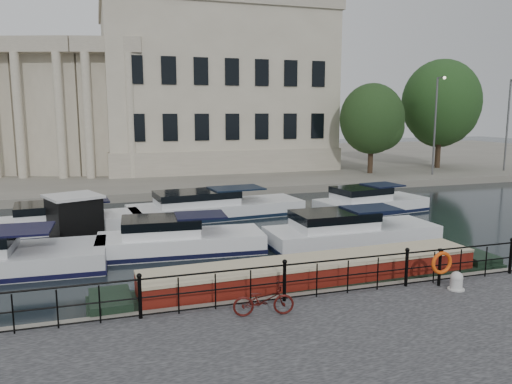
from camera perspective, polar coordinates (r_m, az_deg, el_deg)
ground_plane at (r=16.72m, az=0.44°, el=-11.36°), size 160.00×160.00×0.00m
far_bank at (r=54.38m, az=-12.38°, el=3.14°), size 120.00×42.00×0.55m
railing at (r=14.31m, az=3.28°, el=-9.87°), size 24.14×0.14×1.22m
civic_building at (r=49.74m, az=-13.35°, el=10.36°), size 53.55×31.84×16.85m
lamp_posts at (r=47.09m, az=23.55°, el=7.19°), size 8.24×1.55×8.07m
bicycle at (r=13.41m, az=0.87°, el=-12.22°), size 1.70×0.82×0.85m
mooring_bollard at (r=16.42m, az=21.94°, el=-9.43°), size 0.50×0.50×0.56m
life_ring_post at (r=16.38m, az=20.43°, el=-7.65°), size 0.72×0.19×1.18m
narrowboat at (r=16.48m, az=6.79°, el=-10.38°), size 14.10×2.37×1.52m
harbour_hut at (r=24.32m, az=-20.05°, el=-3.01°), size 3.73×3.45×2.19m
cabin_cruisers at (r=24.00m, az=-6.53°, el=-4.09°), size 26.84×10.73×1.99m
trees at (r=49.02m, az=19.16°, el=8.72°), size 14.69×8.50×10.05m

